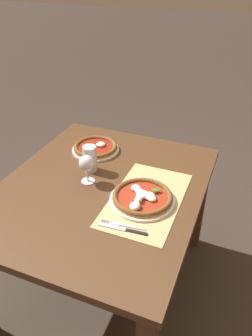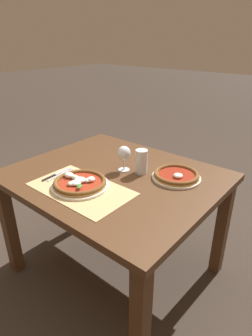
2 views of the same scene
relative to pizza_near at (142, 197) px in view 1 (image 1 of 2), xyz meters
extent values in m
plane|color=#382D26|center=(0.04, 0.23, -0.76)|extent=(24.00, 24.00, 0.00)
cube|color=#4C301C|center=(0.04, 0.23, -0.04)|extent=(1.19, 1.00, 0.04)
cube|color=#4C301C|center=(0.57, -0.20, -0.41)|extent=(0.07, 0.07, 0.70)
cube|color=#4C301C|center=(0.57, 0.67, -0.41)|extent=(0.07, 0.07, 0.70)
cube|color=tan|center=(0.02, -0.01, -0.02)|extent=(0.55, 0.32, 0.00)
cylinder|color=silver|center=(0.00, 0.00, -0.01)|extent=(0.31, 0.31, 0.01)
cylinder|color=tan|center=(0.00, 0.00, 0.00)|extent=(0.29, 0.29, 0.01)
torus|color=brown|center=(0.00, 0.00, 0.01)|extent=(0.29, 0.29, 0.02)
cylinder|color=maroon|center=(0.00, 0.00, 0.00)|extent=(0.23, 0.23, 0.00)
ellipsoid|color=white|center=(0.00, 0.00, 0.02)|extent=(0.06, 0.06, 0.03)
ellipsoid|color=white|center=(-0.04, 0.01, 0.02)|extent=(0.04, 0.04, 0.03)
ellipsoid|color=white|center=(0.00, -0.03, 0.01)|extent=(0.04, 0.05, 0.03)
ellipsoid|color=white|center=(0.00, -0.03, 0.01)|extent=(0.06, 0.06, 0.03)
ellipsoid|color=white|center=(-0.01, -0.05, 0.01)|extent=(0.04, 0.04, 0.02)
ellipsoid|color=white|center=(0.04, 0.05, 0.02)|extent=(0.04, 0.05, 0.03)
ellipsoid|color=white|center=(-0.09, 0.00, 0.02)|extent=(0.06, 0.05, 0.03)
ellipsoid|color=white|center=(0.03, 0.03, 0.01)|extent=(0.04, 0.04, 0.02)
ellipsoid|color=#337A2D|center=(0.05, -0.05, 0.02)|extent=(0.05, 0.05, 0.00)
ellipsoid|color=#337A2D|center=(-0.04, 0.00, 0.02)|extent=(0.05, 0.05, 0.00)
cylinder|color=silver|center=(0.35, 0.42, -0.02)|extent=(0.28, 0.28, 0.01)
cylinder|color=tan|center=(0.35, 0.42, -0.01)|extent=(0.26, 0.26, 0.01)
torus|color=brown|center=(0.35, 0.42, 0.00)|extent=(0.26, 0.26, 0.02)
cylinder|color=maroon|center=(0.35, 0.42, 0.00)|extent=(0.21, 0.21, 0.00)
ellipsoid|color=white|center=(0.37, 0.40, 0.01)|extent=(0.05, 0.05, 0.03)
cylinder|color=silver|center=(0.05, 0.31, -0.02)|extent=(0.07, 0.07, 0.00)
cylinder|color=silver|center=(0.05, 0.31, 0.01)|extent=(0.01, 0.01, 0.06)
ellipsoid|color=silver|center=(0.05, 0.31, 0.09)|extent=(0.08, 0.08, 0.08)
ellipsoid|color=#C17019|center=(0.05, 0.31, 0.08)|extent=(0.07, 0.07, 0.05)
cylinder|color=silver|center=(0.15, 0.35, 0.05)|extent=(0.07, 0.07, 0.15)
cylinder|color=black|center=(0.15, 0.35, 0.03)|extent=(0.07, 0.07, 0.12)
cylinder|color=silver|center=(0.15, 0.35, 0.10)|extent=(0.07, 0.07, 0.02)
cube|color=#B7B7BC|center=(-0.19, -0.02, -0.02)|extent=(0.02, 0.12, 0.00)
cube|color=#B7B7BC|center=(-0.20, 0.06, -0.02)|extent=(0.03, 0.05, 0.00)
cylinder|color=#B7B7BC|center=(-0.19, 0.10, -0.02)|extent=(0.01, 0.04, 0.00)
cylinder|color=#B7B7BC|center=(-0.20, 0.10, -0.02)|extent=(0.01, 0.04, 0.00)
cylinder|color=#B7B7BC|center=(-0.20, 0.10, -0.02)|extent=(0.01, 0.04, 0.00)
cylinder|color=#B7B7BC|center=(-0.21, 0.10, -0.02)|extent=(0.01, 0.04, 0.00)
cube|color=black|center=(-0.21, -0.05, -0.02)|extent=(0.02, 0.10, 0.01)
cube|color=#B7B7BC|center=(-0.22, 0.06, -0.02)|extent=(0.03, 0.12, 0.00)
camera|label=1|loc=(-1.16, -0.38, 0.95)|focal=35.00mm
camera|label=2|loc=(1.05, -0.87, 0.71)|focal=30.00mm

